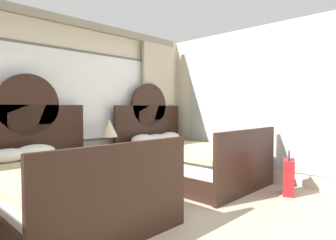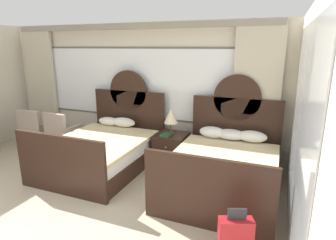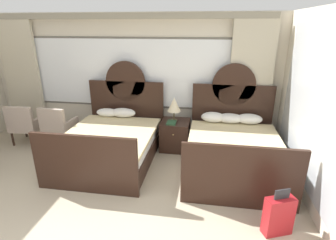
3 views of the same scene
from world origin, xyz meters
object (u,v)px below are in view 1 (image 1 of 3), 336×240
(table_lamp_on_nightstand, at_px, (109,128))
(suitcase_on_floor, at_px, (289,177))
(nightstand_between_beds, at_px, (113,168))
(book_on_nightstand, at_px, (114,150))
(bed_near_mirror, at_px, (188,160))
(bed_near_window, at_px, (63,187))

(table_lamp_on_nightstand, height_order, suitcase_on_floor, table_lamp_on_nightstand)
(nightstand_between_beds, relative_size, book_on_nightstand, 2.32)
(nightstand_between_beds, relative_size, suitcase_on_floor, 0.95)
(book_on_nightstand, distance_m, suitcase_on_floor, 2.65)
(bed_near_mirror, xyz_separation_m, suitcase_on_floor, (0.43, -1.57, -0.09))
(bed_near_mirror, xyz_separation_m, nightstand_between_beds, (-1.13, 0.61, -0.05))
(bed_near_mirror, relative_size, nightstand_between_beds, 3.63)
(book_on_nightstand, bearing_deg, bed_near_window, -154.74)
(suitcase_on_floor, bearing_deg, bed_near_window, 150.17)
(nightstand_between_beds, height_order, book_on_nightstand, book_on_nightstand)
(nightstand_between_beds, bearing_deg, book_on_nightstand, -117.74)
(bed_near_window, relative_size, nightstand_between_beds, 3.63)
(bed_near_mirror, height_order, nightstand_between_beds, bed_near_mirror)
(bed_near_mirror, bearing_deg, bed_near_window, -179.59)
(suitcase_on_floor, bearing_deg, bed_near_mirror, 105.37)
(bed_near_window, bearing_deg, nightstand_between_beds, 28.73)
(table_lamp_on_nightstand, bearing_deg, bed_near_mirror, -29.22)
(nightstand_between_beds, xyz_separation_m, suitcase_on_floor, (1.57, -2.18, -0.04))
(nightstand_between_beds, height_order, suitcase_on_floor, suitcase_on_floor)
(nightstand_between_beds, xyz_separation_m, table_lamp_on_nightstand, (-0.03, 0.04, 0.64))
(table_lamp_on_nightstand, xyz_separation_m, book_on_nightstand, (-0.03, -0.16, -0.32))
(bed_near_window, relative_size, suitcase_on_floor, 3.45)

